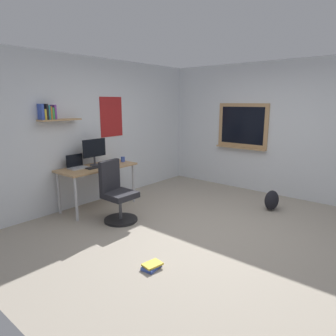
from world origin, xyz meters
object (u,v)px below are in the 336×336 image
(office_chair, at_px, (117,195))
(keyboard, at_px, (97,167))
(desk, at_px, (97,171))
(monitor_primary, at_px, (94,150))
(backpack, at_px, (272,200))
(computer_mouse, at_px, (110,164))
(book_stack_on_floor, at_px, (152,266))
(laptop, at_px, (77,165))
(coffee_mug, at_px, (123,159))

(office_chair, height_order, keyboard, office_chair)
(desk, xyz_separation_m, office_chair, (-0.18, -0.71, -0.25))
(monitor_primary, xyz_separation_m, backpack, (1.81, -2.49, -0.84))
(desk, bearing_deg, monitor_primary, 71.39)
(office_chair, relative_size, backpack, 2.79)
(office_chair, height_order, monitor_primary, monitor_primary)
(keyboard, height_order, computer_mouse, computer_mouse)
(monitor_primary, relative_size, book_stack_on_floor, 1.93)
(laptop, height_order, computer_mouse, laptop)
(office_chair, relative_size, keyboard, 2.57)
(computer_mouse, bearing_deg, monitor_primary, 135.52)
(laptop, distance_m, keyboard, 0.33)
(monitor_primary, distance_m, keyboard, 0.33)
(office_chair, bearing_deg, keyboard, 79.56)
(desk, distance_m, coffee_mug, 0.58)
(monitor_primary, bearing_deg, office_chair, -104.98)
(monitor_primary, bearing_deg, keyboard, -119.62)
(laptop, bearing_deg, office_chair, -82.28)
(office_chair, height_order, coffee_mug, office_chair)
(backpack, bearing_deg, book_stack_on_floor, 173.55)
(keyboard, distance_m, book_stack_on_floor, 2.28)
(laptop, xyz_separation_m, computer_mouse, (0.51, -0.22, -0.04))
(coffee_mug, xyz_separation_m, book_stack_on_floor, (-1.44, -2.06, -0.76))
(computer_mouse, distance_m, backpack, 2.89)
(office_chair, xyz_separation_m, backpack, (2.02, -1.68, -0.24))
(office_chair, xyz_separation_m, laptop, (-0.12, 0.86, 0.39))
(desk, distance_m, laptop, 0.36)
(backpack, distance_m, book_stack_on_floor, 2.73)
(desk, xyz_separation_m, monitor_primary, (0.03, 0.10, 0.35))
(book_stack_on_floor, bearing_deg, backpack, -6.45)
(computer_mouse, xyz_separation_m, backpack, (1.63, -2.32, -0.59))
(laptop, distance_m, monitor_primary, 0.40)
(keyboard, height_order, backpack, keyboard)
(laptop, xyz_separation_m, coffee_mug, (0.87, -0.17, -0.01))
(coffee_mug, bearing_deg, book_stack_on_floor, -124.94)
(office_chair, distance_m, keyboard, 0.73)
(laptop, height_order, coffee_mug, laptop)
(book_stack_on_floor, bearing_deg, laptop, 75.70)
(office_chair, relative_size, monitor_primary, 2.05)
(monitor_primary, distance_m, coffee_mug, 0.59)
(keyboard, distance_m, computer_mouse, 0.28)
(backpack, bearing_deg, monitor_primary, 125.90)
(desk, bearing_deg, backpack, -52.48)
(office_chair, relative_size, coffee_mug, 10.33)
(laptop, xyz_separation_m, book_stack_on_floor, (-0.57, -2.24, -0.77))
(monitor_primary, height_order, keyboard, monitor_primary)
(keyboard, bearing_deg, desk, 49.06)
(keyboard, xyz_separation_m, coffee_mug, (0.64, 0.05, 0.04))
(backpack, height_order, book_stack_on_floor, backpack)
(monitor_primary, bearing_deg, book_stack_on_floor, -112.46)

